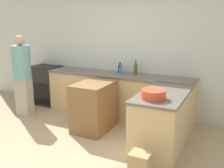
{
  "coord_description": "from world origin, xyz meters",
  "views": [
    {
      "loc": [
        2.17,
        -2.88,
        1.97
      ],
      "look_at": [
        0.33,
        0.92,
        0.93
      ],
      "focal_mm": 42.0,
      "sensor_mm": 36.0,
      "label": 1
    }
  ],
  "objects_px": {
    "wine_bottle_dark": "(120,69)",
    "olive_oil_bottle": "(136,69)",
    "paper_bag": "(140,166)",
    "dish_soap_bottle": "(120,70)",
    "mixing_bowl": "(153,94)",
    "range_oven": "(46,85)",
    "island_table": "(94,106)",
    "person_by_range": "(22,73)"
  },
  "relations": [
    {
      "from": "wine_bottle_dark",
      "to": "olive_oil_bottle",
      "type": "distance_m",
      "value": 0.37
    },
    {
      "from": "wine_bottle_dark",
      "to": "paper_bag",
      "type": "distance_m",
      "value": 2.6
    },
    {
      "from": "island_table",
      "to": "person_by_range",
      "type": "bearing_deg",
      "value": 179.88
    },
    {
      "from": "mixing_bowl",
      "to": "paper_bag",
      "type": "height_order",
      "value": "mixing_bowl"
    },
    {
      "from": "island_table",
      "to": "dish_soap_bottle",
      "type": "relative_size",
      "value": 4.79
    },
    {
      "from": "range_oven",
      "to": "island_table",
      "type": "distance_m",
      "value": 2.04
    },
    {
      "from": "wine_bottle_dark",
      "to": "person_by_range",
      "type": "height_order",
      "value": "person_by_range"
    },
    {
      "from": "paper_bag",
      "to": "island_table",
      "type": "bearing_deg",
      "value": 139.17
    },
    {
      "from": "range_oven",
      "to": "island_table",
      "type": "bearing_deg",
      "value": -25.6
    },
    {
      "from": "island_table",
      "to": "mixing_bowl",
      "type": "relative_size",
      "value": 2.55
    },
    {
      "from": "island_table",
      "to": "mixing_bowl",
      "type": "height_order",
      "value": "mixing_bowl"
    },
    {
      "from": "olive_oil_bottle",
      "to": "wine_bottle_dark",
      "type": "bearing_deg",
      "value": 173.86
    },
    {
      "from": "island_table",
      "to": "person_by_range",
      "type": "height_order",
      "value": "person_by_range"
    },
    {
      "from": "mixing_bowl",
      "to": "paper_bag",
      "type": "xyz_separation_m",
      "value": [
        0.05,
        -0.62,
        -0.77
      ]
    },
    {
      "from": "range_oven",
      "to": "wine_bottle_dark",
      "type": "height_order",
      "value": "wine_bottle_dark"
    },
    {
      "from": "island_table",
      "to": "dish_soap_bottle",
      "type": "distance_m",
      "value": 1.05
    },
    {
      "from": "range_oven",
      "to": "dish_soap_bottle",
      "type": "xyz_separation_m",
      "value": [
        1.96,
        0.02,
        0.51
      ]
    },
    {
      "from": "mixing_bowl",
      "to": "person_by_range",
      "type": "bearing_deg",
      "value": 170.24
    },
    {
      "from": "dish_soap_bottle",
      "to": "olive_oil_bottle",
      "type": "relative_size",
      "value": 0.65
    },
    {
      "from": "range_oven",
      "to": "olive_oil_bottle",
      "type": "height_order",
      "value": "olive_oil_bottle"
    },
    {
      "from": "island_table",
      "to": "dish_soap_bottle",
      "type": "bearing_deg",
      "value": 82.48
    },
    {
      "from": "person_by_range",
      "to": "paper_bag",
      "type": "distance_m",
      "value": 3.27
    },
    {
      "from": "wine_bottle_dark",
      "to": "mixing_bowl",
      "type": "bearing_deg",
      "value": -51.78
    },
    {
      "from": "range_oven",
      "to": "person_by_range",
      "type": "relative_size",
      "value": 0.54
    },
    {
      "from": "olive_oil_bottle",
      "to": "person_by_range",
      "type": "distance_m",
      "value": 2.32
    },
    {
      "from": "range_oven",
      "to": "person_by_range",
      "type": "xyz_separation_m",
      "value": [
        0.16,
        -0.88,
        0.45
      ]
    },
    {
      "from": "wine_bottle_dark",
      "to": "paper_bag",
      "type": "bearing_deg",
      "value": -59.87
    },
    {
      "from": "mixing_bowl",
      "to": "olive_oil_bottle",
      "type": "xyz_separation_m",
      "value": [
        -0.83,
        1.48,
        0.05
      ]
    },
    {
      "from": "dish_soap_bottle",
      "to": "olive_oil_bottle",
      "type": "distance_m",
      "value": 0.31
    },
    {
      "from": "mixing_bowl",
      "to": "wine_bottle_dark",
      "type": "xyz_separation_m",
      "value": [
        -1.2,
        1.52,
        0.02
      ]
    },
    {
      "from": "island_table",
      "to": "wine_bottle_dark",
      "type": "relative_size",
      "value": 4.05
    },
    {
      "from": "wine_bottle_dark",
      "to": "island_table",
      "type": "bearing_deg",
      "value": -93.21
    },
    {
      "from": "range_oven",
      "to": "person_by_range",
      "type": "distance_m",
      "value": 1.0
    },
    {
      "from": "range_oven",
      "to": "paper_bag",
      "type": "height_order",
      "value": "range_oven"
    },
    {
      "from": "mixing_bowl",
      "to": "dish_soap_bottle",
      "type": "relative_size",
      "value": 1.88
    },
    {
      "from": "olive_oil_bottle",
      "to": "dish_soap_bottle",
      "type": "bearing_deg",
      "value": -165.57
    },
    {
      "from": "dish_soap_bottle",
      "to": "paper_bag",
      "type": "bearing_deg",
      "value": -59.75
    },
    {
      "from": "dish_soap_bottle",
      "to": "paper_bag",
      "type": "height_order",
      "value": "dish_soap_bottle"
    },
    {
      "from": "person_by_range",
      "to": "dish_soap_bottle",
      "type": "bearing_deg",
      "value": 26.46
    },
    {
      "from": "person_by_range",
      "to": "mixing_bowl",
      "type": "bearing_deg",
      "value": -9.76
    },
    {
      "from": "wine_bottle_dark",
      "to": "paper_bag",
      "type": "xyz_separation_m",
      "value": [
        1.24,
        -2.14,
        -0.79
      ]
    },
    {
      "from": "island_table",
      "to": "paper_bag",
      "type": "relative_size",
      "value": 2.41
    }
  ]
}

